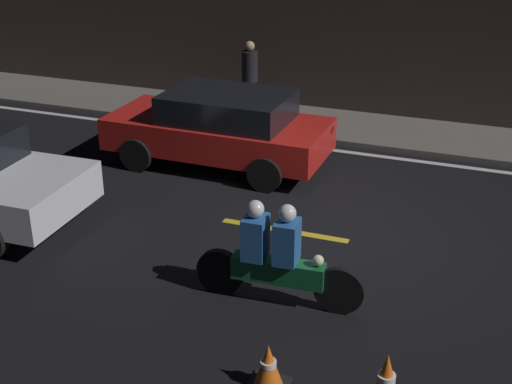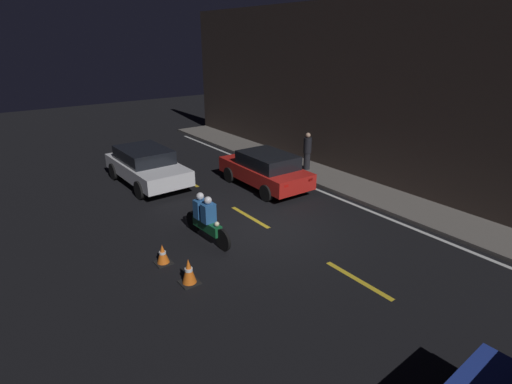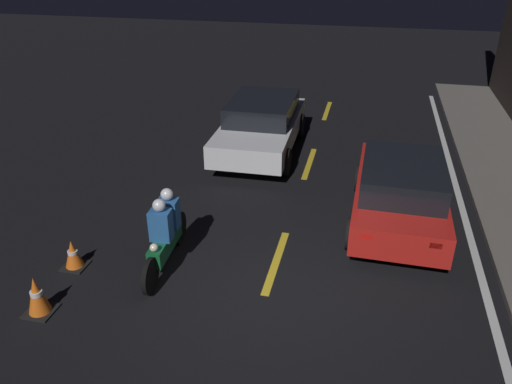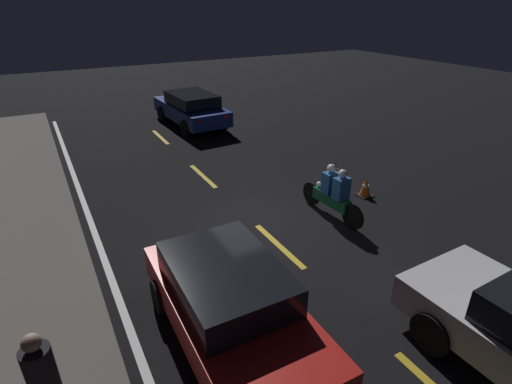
% 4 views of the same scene
% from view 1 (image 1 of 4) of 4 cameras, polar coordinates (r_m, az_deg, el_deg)
% --- Properties ---
extents(ground_plane, '(56.00, 56.00, 0.00)m').
position_cam_1_polar(ground_plane, '(10.62, 7.42, -3.95)').
color(ground_plane, black).
extents(raised_curb, '(28.00, 1.96, 0.12)m').
position_cam_1_polar(raised_curb, '(14.92, 11.79, 4.53)').
color(raised_curb, '#605B56').
rests_on(raised_curb, ground).
extents(lane_dash_b, '(2.00, 0.14, 0.01)m').
position_cam_1_polar(lane_dash_b, '(12.82, -17.17, 0.29)').
color(lane_dash_b, gold).
rests_on(lane_dash_b, ground).
extents(lane_dash_c, '(2.00, 0.14, 0.01)m').
position_cam_1_polar(lane_dash_c, '(10.84, 2.28, -3.09)').
color(lane_dash_c, gold).
rests_on(lane_dash_c, ground).
extents(lane_solid_kerb, '(25.20, 0.14, 0.01)m').
position_cam_1_polar(lane_solid_kerb, '(13.80, 10.92, 2.70)').
color(lane_solid_kerb, silver).
rests_on(lane_solid_kerb, ground).
extents(taxi_red, '(4.03, 1.91, 1.38)m').
position_cam_1_polar(taxi_red, '(13.02, -2.84, 5.24)').
color(taxi_red, red).
rests_on(taxi_red, ground).
extents(motorcycle, '(2.16, 0.40, 1.38)m').
position_cam_1_polar(motorcycle, '(8.82, 1.43, -5.20)').
color(motorcycle, black).
rests_on(motorcycle, ground).
extents(traffic_cone_near, '(0.41, 0.41, 0.54)m').
position_cam_1_polar(traffic_cone_near, '(7.67, 0.99, -13.83)').
color(traffic_cone_near, black).
rests_on(traffic_cone_near, ground).
extents(traffic_cone_mid, '(0.44, 0.44, 0.66)m').
position_cam_1_polar(traffic_cone_mid, '(7.51, 10.36, -14.71)').
color(traffic_cone_mid, black).
rests_on(traffic_cone_mid, ground).
extents(pedestrian, '(0.34, 0.34, 1.61)m').
position_cam_1_polar(pedestrian, '(15.42, -0.50, 9.11)').
color(pedestrian, black).
rests_on(pedestrian, raised_curb).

